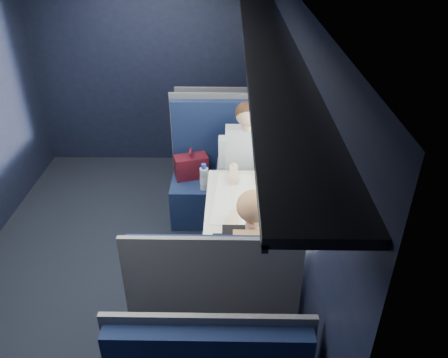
{
  "coord_description": "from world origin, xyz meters",
  "views": [
    {
      "loc": [
        0.95,
        -3.0,
        2.77
      ],
      "look_at": [
        0.9,
        0.0,
        0.95
      ],
      "focal_mm": 35.0,
      "sensor_mm": 36.0,
      "label": 1
    }
  ],
  "objects_px": {
    "table": "(240,208)",
    "laptop": "(281,188)",
    "man": "(246,162)",
    "seat_row_front": "(222,141)",
    "cup": "(272,172)",
    "woman": "(251,260)",
    "bottle_small": "(268,168)",
    "seat_bay_far": "(215,310)",
    "seat_bay_near": "(219,179)"
  },
  "relations": [
    {
      "from": "table",
      "to": "laptop",
      "type": "bearing_deg",
      "value": 15.98
    },
    {
      "from": "table",
      "to": "man",
      "type": "distance_m",
      "value": 0.7
    },
    {
      "from": "laptop",
      "to": "table",
      "type": "bearing_deg",
      "value": -164.02
    },
    {
      "from": "seat_row_front",
      "to": "cup",
      "type": "xyz_separation_m",
      "value": [
        0.48,
        -1.4,
        0.37
      ]
    },
    {
      "from": "woman",
      "to": "laptop",
      "type": "xyz_separation_m",
      "value": [
        0.27,
        0.81,
        0.08
      ]
    },
    {
      "from": "woman",
      "to": "laptop",
      "type": "height_order",
      "value": "woman"
    },
    {
      "from": "woman",
      "to": "bottle_small",
      "type": "height_order",
      "value": "woman"
    },
    {
      "from": "seat_bay_far",
      "to": "seat_row_front",
      "type": "relative_size",
      "value": 1.09
    },
    {
      "from": "bottle_small",
      "to": "seat_bay_far",
      "type": "bearing_deg",
      "value": -109.41
    },
    {
      "from": "seat_bay_near",
      "to": "bottle_small",
      "type": "bearing_deg",
      "value": -48.0
    },
    {
      "from": "seat_row_front",
      "to": "seat_bay_far",
      "type": "bearing_deg",
      "value": -90.0
    },
    {
      "from": "woman",
      "to": "cup",
      "type": "distance_m",
      "value": 1.13
    },
    {
      "from": "seat_bay_far",
      "to": "cup",
      "type": "xyz_separation_m",
      "value": [
        0.48,
        1.28,
        0.37
      ]
    },
    {
      "from": "woman",
      "to": "bottle_small",
      "type": "xyz_separation_m",
      "value": [
        0.19,
        1.08,
        0.12
      ]
    },
    {
      "from": "laptop",
      "to": "cup",
      "type": "xyz_separation_m",
      "value": [
        -0.04,
        0.3,
        -0.03
      ]
    },
    {
      "from": "seat_bay_near",
      "to": "laptop",
      "type": "bearing_deg",
      "value": -55.33
    },
    {
      "from": "table",
      "to": "seat_bay_far",
      "type": "xyz_separation_m",
      "value": [
        -0.18,
        -0.87,
        -0.25
      ]
    },
    {
      "from": "seat_bay_near",
      "to": "woman",
      "type": "relative_size",
      "value": 0.95
    },
    {
      "from": "seat_bay_far",
      "to": "man",
      "type": "distance_m",
      "value": 1.62
    },
    {
      "from": "seat_bay_far",
      "to": "bottle_small",
      "type": "relative_size",
      "value": 5.39
    },
    {
      "from": "table",
      "to": "bottle_small",
      "type": "height_order",
      "value": "bottle_small"
    },
    {
      "from": "bottle_small",
      "to": "cup",
      "type": "relative_size",
      "value": 2.8
    },
    {
      "from": "table",
      "to": "seat_bay_near",
      "type": "distance_m",
      "value": 0.93
    },
    {
      "from": "seat_bay_far",
      "to": "cup",
      "type": "distance_m",
      "value": 1.41
    },
    {
      "from": "seat_bay_near",
      "to": "seat_bay_far",
      "type": "relative_size",
      "value": 1.0
    },
    {
      "from": "seat_bay_near",
      "to": "seat_row_front",
      "type": "relative_size",
      "value": 1.09
    },
    {
      "from": "seat_bay_far",
      "to": "cup",
      "type": "relative_size",
      "value": 15.1
    },
    {
      "from": "seat_bay_far",
      "to": "bottle_small",
      "type": "distance_m",
      "value": 1.39
    },
    {
      "from": "man",
      "to": "bottle_small",
      "type": "bearing_deg",
      "value": -59.95
    },
    {
      "from": "seat_bay_far",
      "to": "woman",
      "type": "distance_m",
      "value": 0.43
    },
    {
      "from": "seat_bay_far",
      "to": "cup",
      "type": "bearing_deg",
      "value": 69.38
    },
    {
      "from": "seat_row_front",
      "to": "woman",
      "type": "bearing_deg",
      "value": -84.3
    },
    {
      "from": "seat_bay_near",
      "to": "man",
      "type": "xyz_separation_m",
      "value": [
        0.26,
        -0.17,
        0.3
      ]
    },
    {
      "from": "laptop",
      "to": "bottle_small",
      "type": "xyz_separation_m",
      "value": [
        -0.08,
        0.27,
        0.03
      ]
    },
    {
      "from": "man",
      "to": "seat_bay_far",
      "type": "bearing_deg",
      "value": -99.03
    },
    {
      "from": "bottle_small",
      "to": "cup",
      "type": "bearing_deg",
      "value": 35.39
    },
    {
      "from": "table",
      "to": "seat_bay_far",
      "type": "height_order",
      "value": "seat_bay_far"
    },
    {
      "from": "seat_bay_near",
      "to": "woman",
      "type": "distance_m",
      "value": 1.63
    },
    {
      "from": "man",
      "to": "laptop",
      "type": "xyz_separation_m",
      "value": [
        0.27,
        -0.6,
        0.09
      ]
    },
    {
      "from": "man",
      "to": "laptop",
      "type": "bearing_deg",
      "value": -65.5
    },
    {
      "from": "seat_bay_far",
      "to": "man",
      "type": "height_order",
      "value": "man"
    },
    {
      "from": "man",
      "to": "cup",
      "type": "distance_m",
      "value": 0.38
    },
    {
      "from": "man",
      "to": "cup",
      "type": "height_order",
      "value": "man"
    },
    {
      "from": "table",
      "to": "laptop",
      "type": "xyz_separation_m",
      "value": [
        0.34,
        0.1,
        0.15
      ]
    },
    {
      "from": "seat_row_front",
      "to": "bottle_small",
      "type": "relative_size",
      "value": 4.96
    },
    {
      "from": "seat_row_front",
      "to": "table",
      "type": "bearing_deg",
      "value": -84.2
    },
    {
      "from": "table",
      "to": "seat_row_front",
      "type": "height_order",
      "value": "seat_row_front"
    },
    {
      "from": "bottle_small",
      "to": "cup",
      "type": "xyz_separation_m",
      "value": [
        0.04,
        0.03,
        -0.06
      ]
    },
    {
      "from": "table",
      "to": "seat_bay_far",
      "type": "relative_size",
      "value": 0.79
    },
    {
      "from": "man",
      "to": "woman",
      "type": "bearing_deg",
      "value": -90.0
    }
  ]
}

